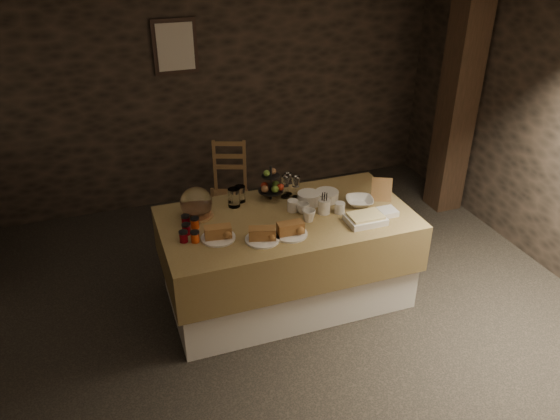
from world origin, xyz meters
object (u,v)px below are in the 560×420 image
object	(u,v)px
chair	(228,183)
timber_column	(459,94)
fruit_stand	(271,186)
buffet_table	(287,252)

from	to	relation	value
chair	timber_column	world-z (taller)	timber_column
fruit_stand	chair	bearing A→B (deg)	92.90
buffet_table	timber_column	bearing A→B (deg)	23.74
chair	fruit_stand	world-z (taller)	fruit_stand
timber_column	chair	bearing A→B (deg)	164.74
timber_column	fruit_stand	xyz separation A→B (m)	(-2.27, -0.66, -0.38)
chair	buffet_table	bearing A→B (deg)	-66.50
chair	fruit_stand	xyz separation A→B (m)	(0.07, -1.30, 0.56)
chair	fruit_stand	bearing A→B (deg)	-66.64
chair	fruit_stand	size ratio (longest dim) A/B	2.07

